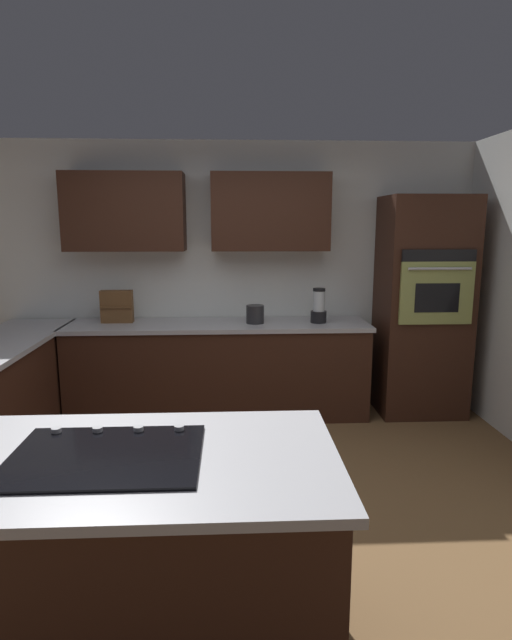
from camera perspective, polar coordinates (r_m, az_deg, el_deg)
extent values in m
plane|color=brown|center=(3.50, -3.08, -20.61)|extent=(14.00, 14.00, 0.00)
cube|color=silver|center=(5.12, -3.12, 4.88)|extent=(6.00, 0.10, 2.60)
cube|color=#381E14|center=(4.89, 1.59, 11.97)|extent=(1.10, 0.34, 0.71)
cube|color=#381E14|center=(4.97, -14.46, 11.62)|extent=(1.10, 0.34, 0.71)
cube|color=#381E14|center=(4.91, -4.21, -5.73)|extent=(2.80, 0.60, 0.86)
cube|color=#B2B2B7|center=(4.81, -4.28, -0.58)|extent=(2.84, 0.64, 0.04)
cube|color=#381E14|center=(2.43, -15.81, -24.59)|extent=(1.80, 0.88, 0.86)
cube|color=#B2B2B7|center=(2.21, -16.42, -14.98)|extent=(1.88, 0.96, 0.04)
cube|color=#381E14|center=(5.11, 18.12, 1.38)|extent=(0.80, 0.60, 2.07)
cube|color=#939E51|center=(4.80, 19.56, 2.85)|extent=(0.66, 0.03, 0.56)
cube|color=black|center=(4.79, 19.59, 2.35)|extent=(0.40, 0.01, 0.26)
cube|color=black|center=(4.77, 19.81, 6.78)|extent=(0.66, 0.02, 0.11)
cylinder|color=silver|center=(4.74, 19.89, 5.42)|extent=(0.56, 0.02, 0.02)
cube|color=black|center=(2.20, -16.46, -14.34)|extent=(0.76, 0.56, 0.01)
cylinder|color=#B2B2B7|center=(2.35, -8.60, -11.83)|extent=(0.04, 0.04, 0.02)
cylinder|color=#B2B2B7|center=(2.38, -13.01, -11.74)|extent=(0.04, 0.04, 0.02)
cylinder|color=#B2B2B7|center=(2.41, -17.31, -11.59)|extent=(0.04, 0.04, 0.02)
cylinder|color=#B2B2B7|center=(2.47, -21.44, -11.39)|extent=(0.04, 0.04, 0.02)
cylinder|color=black|center=(4.84, 7.01, 0.36)|extent=(0.15, 0.15, 0.11)
cylinder|color=silver|center=(4.82, 7.05, 2.11)|extent=(0.11, 0.11, 0.19)
cylinder|color=black|center=(4.80, 7.08, 3.39)|extent=(0.12, 0.12, 0.03)
cube|color=brown|center=(4.97, -15.30, 1.47)|extent=(0.29, 0.10, 0.31)
cube|color=brown|center=(4.92, -15.43, 1.36)|extent=(0.28, 0.02, 0.02)
cylinder|color=#262628|center=(4.77, -0.10, 0.65)|extent=(0.17, 0.17, 0.17)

